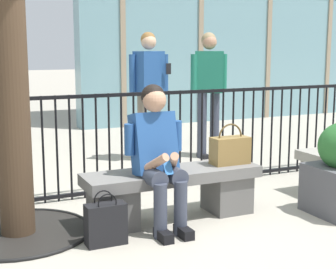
% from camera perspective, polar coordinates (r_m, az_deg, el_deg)
% --- Properties ---
extents(ground_plane, '(60.00, 60.00, 0.00)m').
position_cam_1_polar(ground_plane, '(4.66, 0.52, -9.31)').
color(ground_plane, '#A8A091').
extents(stone_bench, '(1.60, 0.44, 0.45)m').
position_cam_1_polar(stone_bench, '(4.58, 0.53, -6.11)').
color(stone_bench, slate).
rests_on(stone_bench, ground).
extents(seated_person_with_phone, '(0.52, 0.66, 1.21)m').
position_cam_1_polar(seated_person_with_phone, '(4.30, -1.13, -1.97)').
color(seated_person_with_phone, '#383D4C').
rests_on(seated_person_with_phone, ground).
extents(handbag_on_bench, '(0.35, 0.17, 0.38)m').
position_cam_1_polar(handbag_on_bench, '(4.77, 6.90, -1.69)').
color(handbag_on_bench, olive).
rests_on(handbag_on_bench, stone_bench).
extents(shopping_bag, '(0.31, 0.15, 0.42)m').
position_cam_1_polar(shopping_bag, '(4.07, -6.92, -9.78)').
color(shopping_bag, black).
rests_on(shopping_bag, ground).
extents(bystander_at_railing, '(0.55, 0.34, 1.71)m').
position_cam_1_polar(bystander_at_railing, '(6.85, -2.12, 5.38)').
color(bystander_at_railing, '#6B6051').
rests_on(bystander_at_railing, ground).
extents(bystander_further_back, '(0.55, 0.37, 1.71)m').
position_cam_1_polar(bystander_further_back, '(7.07, 4.55, 5.49)').
color(bystander_further_back, '#383D4C').
rests_on(bystander_further_back, ground).
extents(plaza_railing, '(8.09, 0.04, 1.06)m').
position_cam_1_polar(plaza_railing, '(5.37, -3.81, -0.87)').
color(plaza_railing, black).
rests_on(plaza_railing, ground).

